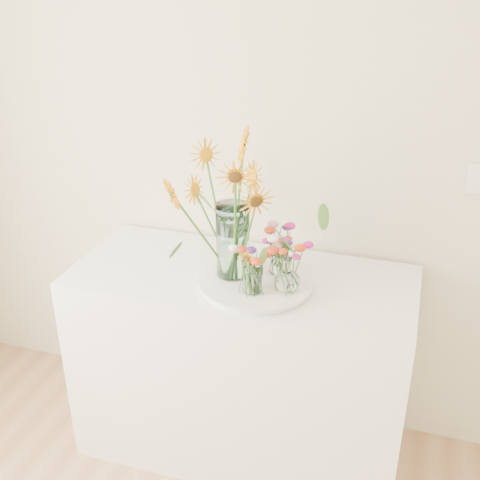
{
  "coord_description": "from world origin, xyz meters",
  "views": [
    {
      "loc": [
        0.32,
        -0.1,
        2.1
      ],
      "look_at": [
        -0.3,
        1.86,
        1.09
      ],
      "focal_mm": 45.0,
      "sensor_mm": 36.0,
      "label": 1
    }
  ],
  "objects_px": {
    "small_vase_c": "(279,258)",
    "small_vase_a": "(253,277)",
    "mason_jar": "(233,241)",
    "tray": "(256,283)",
    "small_vase_b": "(287,274)",
    "counter": "(242,364)"
  },
  "relations": [
    {
      "from": "small_vase_c",
      "to": "small_vase_a",
      "type": "bearing_deg",
      "value": -108.05
    },
    {
      "from": "small_vase_c",
      "to": "mason_jar",
      "type": "bearing_deg",
      "value": -157.25
    },
    {
      "from": "tray",
      "to": "small_vase_a",
      "type": "relative_size",
      "value": 3.23
    },
    {
      "from": "small_vase_b",
      "to": "small_vase_a",
      "type": "bearing_deg",
      "value": -155.29
    },
    {
      "from": "tray",
      "to": "mason_jar",
      "type": "xyz_separation_m",
      "value": [
        -0.1,
        0.02,
        0.16
      ]
    },
    {
      "from": "mason_jar",
      "to": "small_vase_b",
      "type": "distance_m",
      "value": 0.25
    },
    {
      "from": "tray",
      "to": "small_vase_a",
      "type": "xyz_separation_m",
      "value": [
        0.01,
        -0.09,
        0.08
      ]
    },
    {
      "from": "mason_jar",
      "to": "small_vase_b",
      "type": "height_order",
      "value": "mason_jar"
    },
    {
      "from": "small_vase_b",
      "to": "small_vase_c",
      "type": "distance_m",
      "value": 0.14
    },
    {
      "from": "small_vase_b",
      "to": "mason_jar",
      "type": "bearing_deg",
      "value": 167.9
    },
    {
      "from": "tray",
      "to": "mason_jar",
      "type": "distance_m",
      "value": 0.19
    },
    {
      "from": "small_vase_a",
      "to": "small_vase_c",
      "type": "xyz_separation_m",
      "value": [
        0.06,
        0.18,
        -0.0
      ]
    },
    {
      "from": "counter",
      "to": "small_vase_a",
      "type": "bearing_deg",
      "value": -59.68
    },
    {
      "from": "counter",
      "to": "mason_jar",
      "type": "distance_m",
      "value": 0.63
    },
    {
      "from": "mason_jar",
      "to": "small_vase_c",
      "type": "height_order",
      "value": "mason_jar"
    },
    {
      "from": "counter",
      "to": "small_vase_c",
      "type": "relative_size",
      "value": 10.79
    },
    {
      "from": "mason_jar",
      "to": "small_vase_a",
      "type": "height_order",
      "value": "mason_jar"
    },
    {
      "from": "small_vase_a",
      "to": "small_vase_b",
      "type": "relative_size",
      "value": 0.95
    },
    {
      "from": "mason_jar",
      "to": "counter",
      "type": "bearing_deg",
      "value": 69.24
    },
    {
      "from": "counter",
      "to": "small_vase_c",
      "type": "distance_m",
      "value": 0.56
    },
    {
      "from": "mason_jar",
      "to": "small_vase_a",
      "type": "relative_size",
      "value": 2.29
    },
    {
      "from": "tray",
      "to": "small_vase_b",
      "type": "height_order",
      "value": "small_vase_b"
    }
  ]
}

